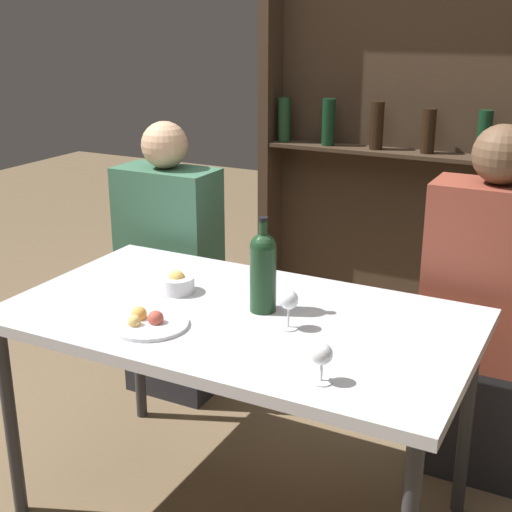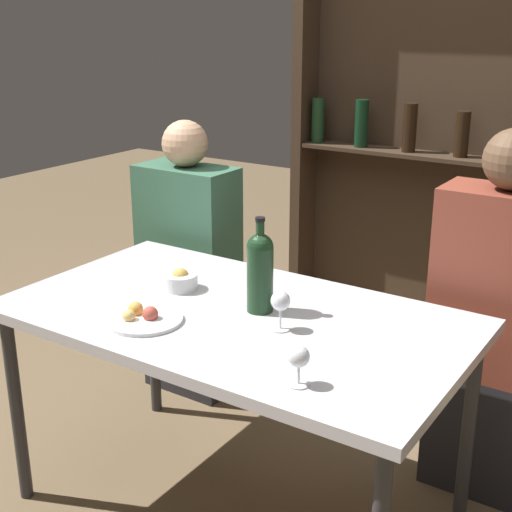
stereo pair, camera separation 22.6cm
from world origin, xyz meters
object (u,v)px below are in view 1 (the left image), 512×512
seated_person_right (484,321)px  wine_glass_1 (288,302)px  wine_bottle (263,269)px  snack_bowl (177,283)px  wine_glass_0 (322,356)px  food_plate_0 (148,322)px  seated_person_left (170,272)px

seated_person_right → wine_glass_1: bearing=-126.2°
wine_bottle → snack_bowl: size_ratio=2.62×
snack_bowl → seated_person_right: seated_person_right is taller
wine_glass_0 → seated_person_right: size_ratio=0.08×
food_plate_0 → snack_bowl: bearing=105.3°
wine_bottle → wine_glass_1: 0.16m
wine_bottle → seated_person_left: 0.96m
wine_glass_0 → seated_person_left: bearing=140.1°
wine_bottle → food_plate_0: size_ratio=1.30×
wine_glass_0 → wine_bottle: bearing=134.7°
wine_glass_1 → snack_bowl: bearing=168.6°
wine_glass_0 → snack_bowl: wine_glass_0 is taller
seated_person_left → seated_person_right: (1.31, 0.00, 0.04)m
wine_glass_1 → snack_bowl: size_ratio=1.04×
wine_bottle → seated_person_right: size_ratio=0.24×
wine_glass_0 → seated_person_left: (-1.06, 0.88, -0.24)m
food_plate_0 → snack_bowl: size_ratio=2.01×
wine_glass_1 → snack_bowl: 0.46m
snack_bowl → food_plate_0: bearing=-74.7°
wine_glass_1 → snack_bowl: wine_glass_1 is taller
wine_glass_1 → seated_person_left: (-0.85, 0.63, -0.25)m
wine_glass_0 → seated_person_right: seated_person_right is taller
seated_person_right → wine_bottle: bearing=-137.1°
wine_bottle → seated_person_right: (0.59, 0.54, -0.27)m
seated_person_right → food_plate_0: bearing=-136.0°
wine_bottle → seated_person_left: seated_person_left is taller
food_plate_0 → wine_bottle: bearing=46.5°
wine_glass_1 → food_plate_0: bearing=-154.6°
wine_glass_0 → snack_bowl: bearing=152.3°
seated_person_left → seated_person_right: 1.31m
wine_bottle → seated_person_left: bearing=143.0°
food_plate_0 → seated_person_right: 1.17m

